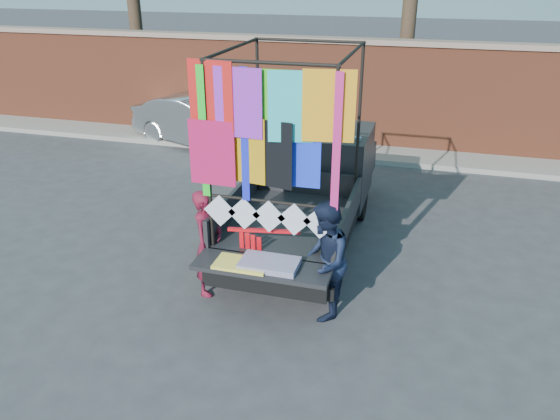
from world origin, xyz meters
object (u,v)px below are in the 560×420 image
(man, at_px, (324,261))
(sedan, at_px, (202,122))
(woman, at_px, (208,243))
(pickup_truck, at_px, (312,183))

(man, bearing_deg, sedan, -152.51)
(sedan, height_order, woman, woman)
(sedan, distance_m, man, 7.69)
(pickup_truck, relative_size, sedan, 1.35)
(pickup_truck, height_order, man, pickup_truck)
(sedan, xyz_separation_m, woman, (2.75, -6.21, 0.13))
(pickup_truck, height_order, woman, pickup_truck)
(sedan, xyz_separation_m, man, (4.37, -6.33, 0.16))
(sedan, bearing_deg, pickup_truck, -116.83)
(sedan, relative_size, man, 2.40)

